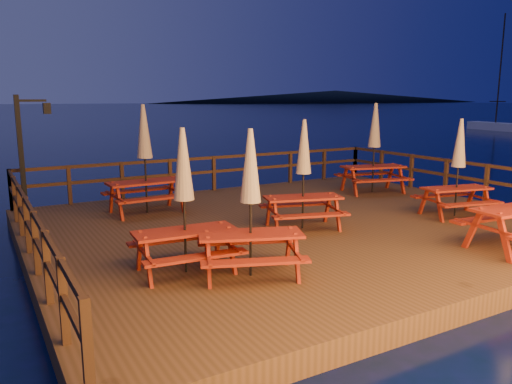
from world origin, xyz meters
TOP-DOWN VIEW (x-y plane):
  - ground at (0.00, 0.00)m, footprint 500.00×500.00m
  - deck at (0.00, 0.00)m, footprint 12.00×10.00m
  - deck_piles at (0.00, 0.00)m, footprint 11.44×9.44m
  - railing at (0.00, 1.78)m, footprint 11.80×9.75m
  - lamp_post at (-5.39, 4.55)m, footprint 0.85×0.18m
  - headland_right at (185.00, 230.00)m, footprint 230.40×86.40m
  - sailboat at (39.58, 22.04)m, footprint 2.70×7.88m
  - picnic_table_1 at (-2.84, 2.84)m, footprint 1.98×1.65m
  - picnic_table_2 at (-2.77, -2.52)m, footprint 2.10×1.93m
  - picnic_table_3 at (4.17, 2.08)m, footprint 2.26×2.01m
  - picnic_table_4 at (-3.64, -1.82)m, footprint 1.82×1.53m
  - picnic_table_5 at (-0.25, -0.44)m, footprint 2.05×1.84m
  - picnic_table_6 at (3.75, -1.36)m, footprint 1.96×1.74m

SIDE VIEW (x-z plane):
  - deck_piles at x=0.00m, z-range -1.00..0.40m
  - ground at x=0.00m, z-range 0.00..0.00m
  - deck at x=0.00m, z-range 0.00..0.40m
  - sailboat at x=39.58m, z-range -5.39..6.15m
  - railing at x=0.00m, z-range 0.61..1.71m
  - picnic_table_6 at x=3.75m, z-range 0.45..2.87m
  - picnic_table_2 at x=-2.77m, z-range 0.45..2.90m
  - picnic_table_4 at x=-3.64m, z-range 0.45..2.90m
  - picnic_table_5 at x=-0.25m, z-range 0.45..2.91m
  - picnic_table_3 at x=4.17m, z-range 0.45..3.21m
  - picnic_table_1 at x=-2.84m, z-range 0.45..3.22m
  - lamp_post at x=-5.39m, z-range 0.70..3.70m
  - headland_right at x=185.00m, z-range 0.00..7.00m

